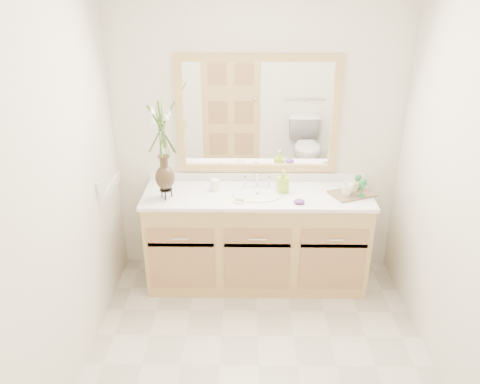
{
  "coord_description": "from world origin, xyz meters",
  "views": [
    {
      "loc": [
        -0.09,
        -2.42,
        2.4
      ],
      "look_at": [
        -0.13,
        0.65,
        1.01
      ],
      "focal_mm": 35.0,
      "sensor_mm": 36.0,
      "label": 1
    }
  ],
  "objects_px": {
    "flower_vase": "(162,138)",
    "tumbler": "(215,185)",
    "tray": "(352,194)",
    "soap_bottle": "(283,182)"
  },
  "relations": [
    {
      "from": "tray",
      "to": "soap_bottle",
      "type": "bearing_deg",
      "value": 152.1
    },
    {
      "from": "flower_vase",
      "to": "tray",
      "type": "xyz_separation_m",
      "value": [
        1.48,
        0.08,
        -0.49
      ]
    },
    {
      "from": "tumbler",
      "to": "flower_vase",
      "type": "bearing_deg",
      "value": -158.42
    },
    {
      "from": "tray",
      "to": "tumbler",
      "type": "bearing_deg",
      "value": 153.59
    },
    {
      "from": "flower_vase",
      "to": "tumbler",
      "type": "distance_m",
      "value": 0.6
    },
    {
      "from": "flower_vase",
      "to": "tray",
      "type": "relative_size",
      "value": 2.18
    },
    {
      "from": "soap_bottle",
      "to": "tray",
      "type": "height_order",
      "value": "soap_bottle"
    },
    {
      "from": "tumbler",
      "to": "tray",
      "type": "distance_m",
      "value": 1.11
    },
    {
      "from": "tumbler",
      "to": "soap_bottle",
      "type": "relative_size",
      "value": 0.56
    },
    {
      "from": "tumbler",
      "to": "tray",
      "type": "relative_size",
      "value": 0.29
    }
  ]
}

